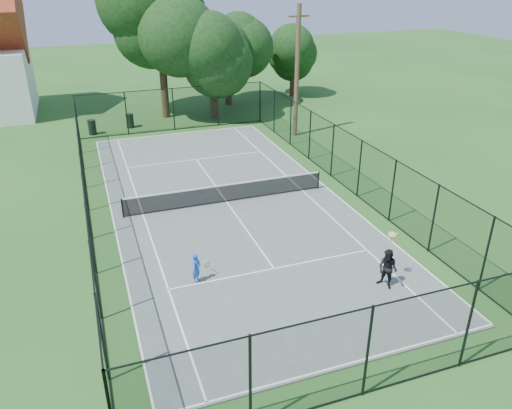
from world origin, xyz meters
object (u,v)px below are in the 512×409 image
object	(u,v)px
player_blue	(197,268)
trash_bin_left	(92,127)
utility_pole	(297,72)
player_black	(388,269)
trash_bin_right	(130,121)
tennis_net	(226,192)

from	to	relation	value
player_blue	trash_bin_left	bearing A→B (deg)	97.35
utility_pole	player_black	xyz separation A→B (m)	(-4.25, -17.88, -3.51)
trash_bin_left	utility_pole	bearing A→B (deg)	-20.26
trash_bin_right	trash_bin_left	bearing A→B (deg)	-163.67
trash_bin_left	trash_bin_right	world-z (taller)	trash_bin_left
tennis_net	utility_pole	xyz separation A→B (m)	(7.63, 9.00, 3.75)
player_blue	player_black	bearing A→B (deg)	-22.51
tennis_net	player_black	distance (m)	9.51
trash_bin_left	player_blue	xyz separation A→B (m)	(2.59, -20.12, 0.13)
trash_bin_left	player_black	bearing A→B (deg)	-68.49
trash_bin_right	player_blue	size ratio (longest dim) A/B	0.87
player_black	tennis_net	bearing A→B (deg)	110.84
tennis_net	trash_bin_left	world-z (taller)	trash_bin_left
utility_pole	player_blue	world-z (taller)	utility_pole
trash_bin_left	player_black	distance (m)	24.47
utility_pole	player_black	world-z (taller)	utility_pole
player_blue	tennis_net	bearing A→B (deg)	64.33
tennis_net	player_black	size ratio (longest dim) A/B	4.98
tennis_net	trash_bin_left	size ratio (longest dim) A/B	9.84
trash_bin_left	trash_bin_right	size ratio (longest dim) A/B	1.00
tennis_net	trash_bin_left	bearing A→B (deg)	111.94
tennis_net	player_black	xyz separation A→B (m)	(3.38, -8.88, 0.25)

